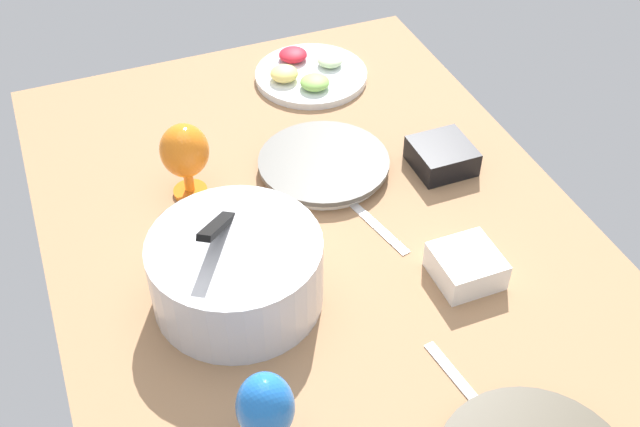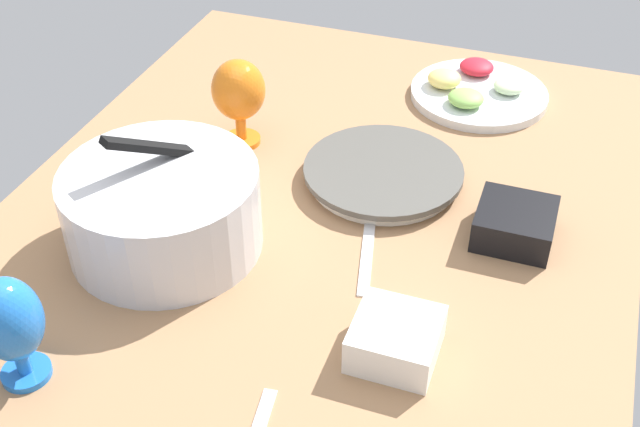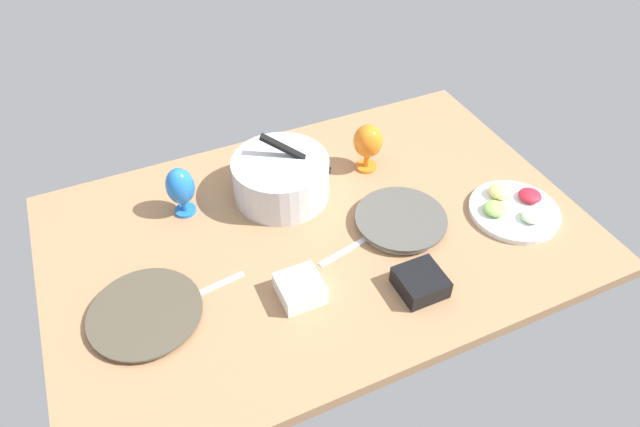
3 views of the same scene
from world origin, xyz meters
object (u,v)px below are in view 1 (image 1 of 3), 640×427
(dinner_plate_right, at_px, (324,165))
(mixing_bowl, at_px, (236,269))
(hurricane_glass_orange, at_px, (185,153))
(square_bowl_white, at_px, (466,265))
(hurricane_glass_blue, at_px, (266,409))
(fruit_platter, at_px, (309,73))
(square_bowl_black, at_px, (442,155))

(dinner_plate_right, xyz_separation_m, mixing_bowl, (-0.28, 0.28, 0.06))
(hurricane_glass_orange, distance_m, square_bowl_white, 0.59)
(dinner_plate_right, height_order, hurricane_glass_orange, hurricane_glass_orange)
(hurricane_glass_orange, bearing_deg, hurricane_glass_blue, 176.30)
(fruit_platter, xyz_separation_m, hurricane_glass_orange, (-0.32, 0.39, 0.09))
(dinner_plate_right, xyz_separation_m, hurricane_glass_blue, (-0.59, 0.33, 0.08))
(mixing_bowl, relative_size, fruit_platter, 1.10)
(square_bowl_white, xyz_separation_m, square_bowl_black, (0.31, -0.11, -0.00))
(mixing_bowl, relative_size, hurricane_glass_blue, 1.83)
(hurricane_glass_orange, bearing_deg, square_bowl_black, -102.10)
(square_bowl_black, bearing_deg, dinner_plate_right, 71.52)
(fruit_platter, distance_m, hurricane_glass_blue, 1.03)
(hurricane_glass_blue, distance_m, hurricane_glass_orange, 0.62)
(dinner_plate_right, relative_size, hurricane_glass_blue, 1.68)
(dinner_plate_right, relative_size, mixing_bowl, 0.92)
(dinner_plate_right, relative_size, square_bowl_white, 2.44)
(dinner_plate_right, distance_m, square_bowl_white, 0.41)
(dinner_plate_right, height_order, square_bowl_white, square_bowl_white)
(mixing_bowl, bearing_deg, square_bowl_black, -68.91)
(dinner_plate_right, relative_size, square_bowl_black, 2.30)
(mixing_bowl, relative_size, hurricane_glass_orange, 1.81)
(square_bowl_black, bearing_deg, mixing_bowl, 111.09)
(fruit_platter, bearing_deg, square_bowl_black, -161.72)
(square_bowl_black, bearing_deg, square_bowl_white, 159.58)
(dinner_plate_right, relative_size, hurricane_glass_orange, 1.66)
(mixing_bowl, height_order, hurricane_glass_blue, mixing_bowl)
(fruit_platter, bearing_deg, dinner_plate_right, 164.00)
(hurricane_glass_blue, bearing_deg, dinner_plate_right, -29.06)
(fruit_platter, relative_size, square_bowl_white, 2.41)
(dinner_plate_right, xyz_separation_m, square_bowl_white, (-0.39, -0.13, 0.02))
(mixing_bowl, bearing_deg, hurricane_glass_blue, 171.04)
(mixing_bowl, distance_m, hurricane_glass_blue, 0.31)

